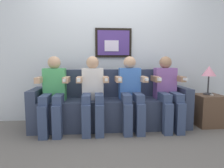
{
  "coord_description": "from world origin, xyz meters",
  "views": [
    {
      "loc": [
        -0.26,
        -2.71,
        1.04
      ],
      "look_at": [
        0.0,
        0.15,
        0.7
      ],
      "focal_mm": 31.34,
      "sensor_mm": 36.0,
      "label": 1
    }
  ],
  "objects": [
    {
      "name": "side_table_right",
      "position": [
        1.56,
        0.22,
        0.25
      ],
      "size": [
        0.4,
        0.4,
        0.5
      ],
      "color": "brown",
      "rests_on": "ground_plane"
    },
    {
      "name": "back_wall_assembly",
      "position": [
        0.0,
        0.76,
        1.3
      ],
      "size": [
        4.82,
        0.1,
        2.6
      ],
      "color": "silver",
      "rests_on": "ground_plane"
    },
    {
      "name": "ground_plane",
      "position": [
        0.0,
        0.0,
        0.0
      ],
      "size": [
        6.27,
        6.27,
        0.0
      ],
      "primitive_type": "plane",
      "color": "#66605B"
    },
    {
      "name": "couch",
      "position": [
        0.0,
        0.33,
        0.31
      ],
      "size": [
        2.42,
        0.58,
        0.9
      ],
      "color": "#333D56",
      "rests_on": "ground_plane"
    },
    {
      "name": "person_rightmost",
      "position": [
        0.85,
        0.16,
        0.61
      ],
      "size": [
        0.46,
        0.56,
        1.11
      ],
      "color": "#8C59A5",
      "rests_on": "ground_plane"
    },
    {
      "name": "person_right_center",
      "position": [
        0.28,
        0.16,
        0.61
      ],
      "size": [
        0.46,
        0.56,
        1.11
      ],
      "color": "#3F72CC",
      "rests_on": "ground_plane"
    },
    {
      "name": "person_leftmost",
      "position": [
        -0.85,
        0.16,
        0.61
      ],
      "size": [
        0.46,
        0.56,
        1.11
      ],
      "color": "#4CB266",
      "rests_on": "ground_plane"
    },
    {
      "name": "person_left_center",
      "position": [
        -0.28,
        0.16,
        0.61
      ],
      "size": [
        0.46,
        0.56,
        1.11
      ],
      "color": "white",
      "rests_on": "ground_plane"
    },
    {
      "name": "spare_remote_on_table",
      "position": [
        1.58,
        0.21,
        0.51
      ],
      "size": [
        0.04,
        0.13,
        0.02
      ],
      "primitive_type": "cube",
      "color": "white",
      "rests_on": "side_table_right"
    },
    {
      "name": "table_lamp",
      "position": [
        1.57,
        0.26,
        0.86
      ],
      "size": [
        0.22,
        0.22,
        0.46
      ],
      "color": "#333338",
      "rests_on": "side_table_right"
    }
  ]
}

